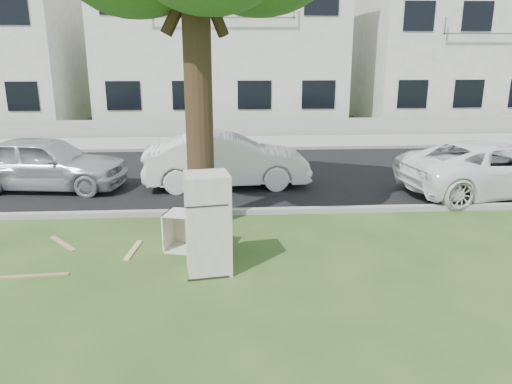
{
  "coord_description": "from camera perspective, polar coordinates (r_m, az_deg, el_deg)",
  "views": [
    {
      "loc": [
        0.1,
        -7.99,
        3.54
      ],
      "look_at": [
        0.64,
        0.6,
        1.04
      ],
      "focal_mm": 35.0,
      "sensor_mm": 36.0,
      "label": 1
    }
  ],
  "objects": [
    {
      "name": "fridge",
      "position": [
        8.04,
        -5.51,
        -3.62
      ],
      "size": [
        0.77,
        0.73,
        1.65
      ],
      "primitive_type": "cube",
      "rotation": [
        0.0,
        0.0,
        0.16
      ],
      "color": "beige",
      "rests_on": "ground"
    },
    {
      "name": "car_center",
      "position": [
        13.1,
        -3.4,
        3.66
      ],
      "size": [
        4.36,
        1.74,
        1.41
      ],
      "primitive_type": "imported",
      "rotation": [
        0.0,
        0.0,
        1.63
      ],
      "color": "silver",
      "rests_on": "ground"
    },
    {
      "name": "plank_b",
      "position": [
        10.06,
        -21.19,
        -5.5
      ],
      "size": [
        0.69,
        0.78,
        0.02
      ],
      "primitive_type": "cube",
      "rotation": [
        0.0,
        0.0,
        -0.86
      ],
      "color": "tan",
      "rests_on": "ground"
    },
    {
      "name": "cabinet",
      "position": [
        9.09,
        -7.41,
        -4.49
      ],
      "size": [
        1.02,
        0.78,
        0.7
      ],
      "primitive_type": "cube",
      "rotation": [
        0.0,
        0.0,
        -0.27
      ],
      "color": "silver",
      "rests_on": "ground"
    },
    {
      "name": "townhouse_center",
      "position": [
        25.49,
        -3.97,
        16.57
      ],
      "size": [
        11.22,
        8.16,
        7.44
      ],
      "color": "silver",
      "rests_on": "ground"
    },
    {
      "name": "kerb_near",
      "position": [
        11.03,
        -3.91,
        -2.58
      ],
      "size": [
        120.0,
        0.18,
        0.12
      ],
      "primitive_type": "cube",
      "color": "gray",
      "rests_on": "ground"
    },
    {
      "name": "ground",
      "position": [
        8.74,
        -3.96,
        -7.75
      ],
      "size": [
        120.0,
        120.0,
        0.0
      ],
      "primitive_type": "plane",
      "color": "#294819"
    },
    {
      "name": "plank_c",
      "position": [
        9.36,
        -13.85,
        -6.45
      ],
      "size": [
        0.2,
        0.9,
        0.02
      ],
      "primitive_type": "cube",
      "rotation": [
        0.0,
        0.0,
        1.46
      ],
      "color": "tan",
      "rests_on": "ground"
    },
    {
      "name": "kerb_far",
      "position": [
        17.9,
        -3.84,
        4.75
      ],
      "size": [
        120.0,
        0.18,
        0.12
      ],
      "primitive_type": "cube",
      "color": "gray",
      "rests_on": "ground"
    },
    {
      "name": "car_right",
      "position": [
        13.74,
        25.63,
        2.48
      ],
      "size": [
        5.05,
        2.94,
        1.32
      ],
      "primitive_type": "imported",
      "rotation": [
        0.0,
        0.0,
        1.74
      ],
      "color": "white",
      "rests_on": "ground"
    },
    {
      "name": "plank_a",
      "position": [
        8.89,
        -24.17,
        -8.73
      ],
      "size": [
        1.13,
        0.17,
        0.02
      ],
      "primitive_type": "cube",
      "rotation": [
        0.0,
        0.0,
        0.07
      ],
      "color": "#9A7B4A",
      "rests_on": "ground"
    },
    {
      "name": "low_wall",
      "position": [
        20.84,
        -3.84,
        7.35
      ],
      "size": [
        120.0,
        0.15,
        0.7
      ],
      "primitive_type": "cube",
      "color": "gray",
      "rests_on": "ground"
    },
    {
      "name": "townhouse_right",
      "position": [
        28.13,
        22.22,
        14.81
      ],
      "size": [
        10.2,
        8.16,
        6.84
      ],
      "color": "white",
      "rests_on": "ground"
    },
    {
      "name": "road",
      "position": [
        14.43,
        -3.87,
        1.97
      ],
      "size": [
        120.0,
        7.0,
        0.01
      ],
      "primitive_type": "cube",
      "color": "black",
      "rests_on": "ground"
    },
    {
      "name": "car_left",
      "position": [
        13.89,
        -22.92,
        3.08
      ],
      "size": [
        4.25,
        2.13,
        1.39
      ],
      "primitive_type": "imported",
      "rotation": [
        0.0,
        0.0,
        1.45
      ],
      "color": "#ADB0B5",
      "rests_on": "ground"
    },
    {
      "name": "sidewalk",
      "position": [
        19.32,
        -3.83,
        5.61
      ],
      "size": [
        120.0,
        2.8,
        0.01
      ],
      "primitive_type": "cube",
      "color": "gray",
      "rests_on": "ground"
    }
  ]
}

